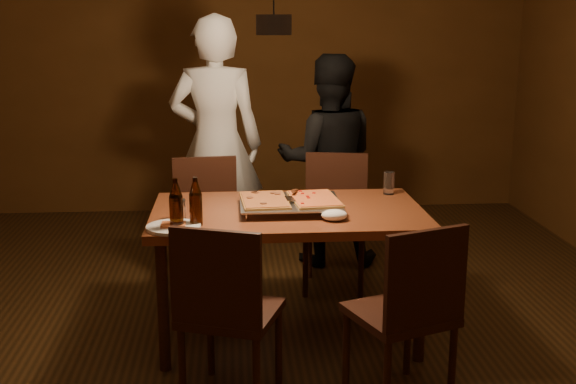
{
  "coord_description": "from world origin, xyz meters",
  "views": [
    {
      "loc": [
        -0.22,
        -3.71,
        1.78
      ],
      "look_at": [
        0.08,
        0.14,
        0.85
      ],
      "focal_mm": 45.0,
      "sensor_mm": 36.0,
      "label": 1
    }
  ],
  "objects": [
    {
      "name": "room_shell",
      "position": [
        0.0,
        0.0,
        1.4
      ],
      "size": [
        6.0,
        6.0,
        6.0
      ],
      "color": "#3C2510",
      "rests_on": "ground"
    },
    {
      "name": "dining_table",
      "position": [
        0.08,
        0.14,
        0.68
      ],
      "size": [
        1.5,
        0.9,
        0.75
      ],
      "color": "brown",
      "rests_on": "floor"
    },
    {
      "name": "chair_far_left",
      "position": [
        -0.39,
        0.86,
        0.54
      ],
      "size": [
        0.46,
        0.46,
        0.49
      ],
      "rotation": [
        0.0,
        0.0,
        3.25
      ],
      "color": "#38190F",
      "rests_on": "floor"
    },
    {
      "name": "chair_far_right",
      "position": [
        0.47,
        0.94,
        0.54
      ],
      "size": [
        0.49,
        0.49,
        0.49
      ],
      "rotation": [
        0.0,
        0.0,
        2.96
      ],
      "color": "#38190F",
      "rests_on": "floor"
    },
    {
      "name": "chair_near_left",
      "position": [
        -0.27,
        -0.61,
        0.54
      ],
      "size": [
        0.54,
        0.54,
        0.49
      ],
      "rotation": [
        0.0,
        0.0,
        -0.35
      ],
      "color": "#38190F",
      "rests_on": "floor"
    },
    {
      "name": "chair_near_right",
      "position": [
        0.58,
        -0.69,
        0.54
      ],
      "size": [
        0.54,
        0.54,
        0.49
      ],
      "rotation": [
        0.0,
        0.0,
        0.37
      ],
      "color": "#38190F",
      "rests_on": "floor"
    },
    {
      "name": "pizza_tray",
      "position": [
        0.09,
        0.13,
        0.77
      ],
      "size": [
        0.58,
        0.49,
        0.05
      ],
      "primitive_type": "cube",
      "rotation": [
        0.0,
        0.0,
        0.08
      ],
      "color": "silver",
      "rests_on": "dining_table"
    },
    {
      "name": "pizza_meat",
      "position": [
        -0.05,
        0.14,
        0.81
      ],
      "size": [
        0.27,
        0.41,
        0.02
      ],
      "primitive_type": "cube",
      "rotation": [
        0.0,
        0.0,
        0.06
      ],
      "color": "maroon",
      "rests_on": "pizza_tray"
    },
    {
      "name": "pizza_cheese",
      "position": [
        0.23,
        0.14,
        0.81
      ],
      "size": [
        0.29,
        0.42,
        0.02
      ],
      "primitive_type": "cube",
      "rotation": [
        0.0,
        0.0,
        0.1
      ],
      "color": "gold",
      "rests_on": "pizza_tray"
    },
    {
      "name": "spatula",
      "position": [
        0.1,
        0.14,
        0.81
      ],
      "size": [
        0.15,
        0.26,
        0.04
      ],
      "primitive_type": null,
      "rotation": [
        0.0,
        0.0,
        -0.26
      ],
      "color": "silver",
      "rests_on": "pizza_tray"
    },
    {
      "name": "beer_bottle_a",
      "position": [
        -0.5,
        -0.2,
        0.88
      ],
      "size": [
        0.07,
        0.07,
        0.26
      ],
      "color": "black",
      "rests_on": "dining_table"
    },
    {
      "name": "beer_bottle_b",
      "position": [
        -0.41,
        -0.13,
        0.88
      ],
      "size": [
        0.07,
        0.07,
        0.25
      ],
      "color": "black",
      "rests_on": "dining_table"
    },
    {
      "name": "water_glass_left",
      "position": [
        -0.5,
        -0.01,
        0.8
      ],
      "size": [
        0.07,
        0.07,
        0.11
      ],
      "primitive_type": "cylinder",
      "color": "silver",
      "rests_on": "dining_table"
    },
    {
      "name": "water_glass_right",
      "position": [
        0.72,
        0.45,
        0.82
      ],
      "size": [
        0.07,
        0.07,
        0.13
      ],
      "primitive_type": "cylinder",
      "color": "silver",
      "rests_on": "dining_table"
    },
    {
      "name": "plate_slice",
      "position": [
        -0.52,
        -0.19,
        0.76
      ],
      "size": [
        0.28,
        0.28,
        0.03
      ],
      "color": "white",
      "rests_on": "dining_table"
    },
    {
      "name": "napkin",
      "position": [
        0.31,
        -0.1,
        0.78
      ],
      "size": [
        0.14,
        0.11,
        0.06
      ],
      "primitive_type": "ellipsoid",
      "color": "white",
      "rests_on": "dining_table"
    },
    {
      "name": "diner_white",
      "position": [
        -0.33,
        1.39,
        0.91
      ],
      "size": [
        0.71,
        0.51,
        1.82
      ],
      "primitive_type": "imported",
      "rotation": [
        0.0,
        0.0,
        3.03
      ],
      "color": "white",
      "rests_on": "floor"
    },
    {
      "name": "diner_dark",
      "position": [
        0.48,
        1.42,
        0.77
      ],
      "size": [
        0.8,
        0.65,
        1.54
      ],
      "primitive_type": "imported",
      "rotation": [
        0.0,
        0.0,
        3.05
      ],
      "color": "black",
      "rests_on": "floor"
    },
    {
      "name": "pendant_lamp",
      "position": [
        0.0,
        0.0,
        1.76
      ],
      "size": [
        0.18,
        0.18,
        1.1
      ],
      "color": "black",
      "rests_on": "ceiling"
    }
  ]
}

